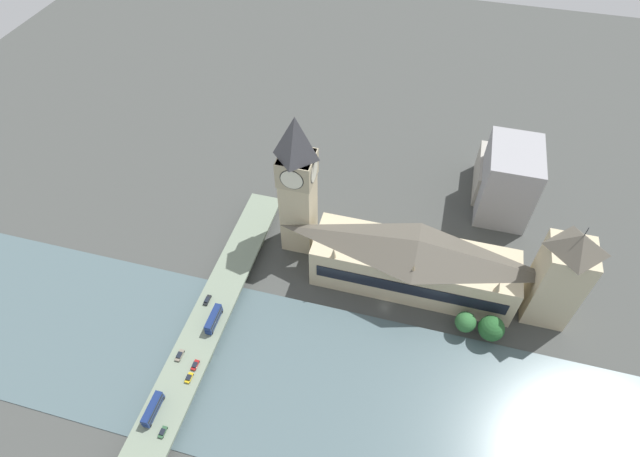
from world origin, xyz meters
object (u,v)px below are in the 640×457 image
clock_tower (297,183)px  double_decker_bus_rear (214,319)px  parliament_hall (414,263)px  car_southbound_lead (163,432)px  car_northbound_mid (180,355)px  car_northbound_lead (189,378)px  car_southbound_mid (195,365)px  double_decker_bus_mid (153,409)px  road_bridge (194,350)px  car_southbound_tail (207,300)px  victoria_tower (560,276)px

clock_tower → double_decker_bus_rear: clock_tower is taller
parliament_hall → car_southbound_lead: parliament_hall is taller
car_northbound_mid → car_northbound_lead: bearing=-135.4°
car_northbound_lead → car_southbound_mid: size_ratio=0.97×
double_decker_bus_rear → double_decker_bus_mid: bearing=170.8°
parliament_hall → clock_tower: (10.37, 51.16, 22.32)m
parliament_hall → car_northbound_mid: parliament_hall is taller
double_decker_bus_rear → car_northbound_mid: double_decker_bus_rear is taller
car_northbound_lead → car_northbound_mid: size_ratio=0.84×
road_bridge → car_northbound_lead: 11.76m
car_southbound_tail → double_decker_bus_mid: bearing=-179.2°
double_decker_bus_rear → car_southbound_lead: size_ratio=2.97×
road_bridge → car_northbound_lead: bearing=-162.8°
car_southbound_lead → car_southbound_tail: size_ratio=0.81×
double_decker_bus_rear → road_bridge: bearing=165.7°
victoria_tower → car_northbound_lead: 139.90m
car_northbound_mid → car_southbound_mid: 7.36m
parliament_hall → car_southbound_mid: parliament_hall is taller
car_northbound_lead → car_northbound_mid: 9.99m
clock_tower → victoria_tower: size_ratio=1.36×
double_decker_bus_mid → car_northbound_mid: 21.19m
road_bridge → car_southbound_lead: (-30.71, -3.12, 1.59)m
victoria_tower → car_southbound_lead: size_ratio=12.90×
parliament_hall → car_northbound_mid: (-58.23, 76.67, -7.57)m
car_northbound_lead → car_northbound_mid: (7.11, 7.01, -0.01)m
road_bridge → car_southbound_tail: bearing=9.5°
car_southbound_tail → car_northbound_lead: bearing=-167.8°
double_decker_bus_mid → road_bridge: bearing=-6.5°
double_decker_bus_rear → car_southbound_lead: double_decker_bus_rear is taller
victoria_tower → car_northbound_mid: victoria_tower is taller
double_decker_bus_rear → car_southbound_lead: (-43.11, 0.05, -2.11)m
parliament_hall → car_southbound_lead: bearing=140.5°
victoria_tower → double_decker_bus_rear: size_ratio=4.35×
road_bridge → car_southbound_mid: (-6.09, -3.49, 1.60)m
parliament_hall → car_southbound_mid: size_ratio=20.25×
car_southbound_lead → double_decker_bus_rear: bearing=-0.1°
parliament_hall → victoria_tower: 53.67m
car_southbound_lead → road_bridge: bearing=5.8°
double_decker_bus_mid → car_northbound_mid: size_ratio=2.44×
clock_tower → car_northbound_mid: size_ratio=14.57×
double_decker_bus_mid → double_decker_bus_rear: bearing=-9.2°
road_bridge → car_southbound_lead: 30.91m
victoria_tower → car_northbound_lead: bearing=118.1°
car_northbound_lead → clock_tower: bearing=-13.7°
clock_tower → car_southbound_mid: (-70.68, 18.46, -29.92)m
double_decker_bus_mid → car_northbound_lead: bearing=-24.3°
clock_tower → victoria_tower: clock_tower is taller
parliament_hall → victoria_tower: size_ratio=1.63×
road_bridge → double_decker_bus_mid: double_decker_bus_mid is taller
road_bridge → double_decker_bus_rear: double_decker_bus_rear is taller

